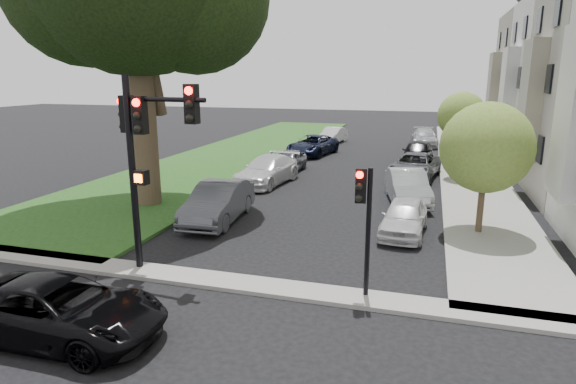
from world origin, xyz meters
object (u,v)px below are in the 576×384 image
(car_parked_0, at_px, (404,217))
(car_parked_6, at_px, (267,170))
(small_tree_c, at_px, (462,116))
(car_parked_5, at_px, (218,202))
(car_cross_near, at_px, (59,310))
(car_parked_8, at_px, (313,145))
(car_parked_1, at_px, (407,187))
(car_parked_9, at_px, (333,135))
(traffic_signal_secondary, at_px, (364,209))
(small_tree_a, at_px, (486,148))
(car_parked_4, at_px, (425,138))
(car_parked_7, at_px, (288,161))
(small_tree_b, at_px, (467,137))
(traffic_signal_main, at_px, (145,139))
(car_parked_3, at_px, (417,152))
(car_parked_2, at_px, (414,166))

(car_parked_0, xyz_separation_m, car_parked_6, (-7.47, 6.48, 0.09))
(small_tree_c, xyz_separation_m, car_parked_5, (-9.77, -16.58, -2.30))
(small_tree_c, xyz_separation_m, car_parked_6, (-10.10, -9.65, -2.34))
(car_cross_near, distance_m, car_parked_0, 11.68)
(car_parked_8, bearing_deg, car_parked_6, -79.98)
(car_parked_1, height_order, car_parked_9, car_parked_1)
(traffic_signal_secondary, relative_size, car_parked_5, 0.74)
(small_tree_a, relative_size, car_parked_6, 0.95)
(traffic_signal_secondary, bearing_deg, car_parked_4, 87.83)
(small_tree_a, height_order, car_parked_7, small_tree_a)
(car_parked_0, bearing_deg, car_parked_1, 94.83)
(car_parked_7, bearing_deg, car_parked_1, -34.36)
(car_parked_4, xyz_separation_m, car_parked_5, (-7.48, -23.77, 0.08))
(car_parked_7, bearing_deg, car_cross_near, -86.99)
(small_tree_b, relative_size, car_parked_4, 0.76)
(small_tree_a, distance_m, car_parked_4, 22.83)
(traffic_signal_main, height_order, traffic_signal_secondary, traffic_signal_main)
(traffic_signal_main, relative_size, car_parked_3, 1.26)
(small_tree_b, height_order, car_parked_2, small_tree_b)
(small_tree_c, distance_m, car_parked_3, 3.73)
(car_parked_4, distance_m, car_parked_5, 24.92)
(car_cross_near, distance_m, car_parked_9, 32.37)
(car_parked_9, bearing_deg, traffic_signal_secondary, -68.93)
(small_tree_a, bearing_deg, car_parked_9, 113.83)
(small_tree_b, distance_m, traffic_signal_secondary, 16.28)
(small_tree_b, height_order, car_parked_9, small_tree_b)
(car_parked_5, bearing_deg, small_tree_c, 55.32)
(car_parked_1, bearing_deg, small_tree_b, 52.58)
(car_parked_4, relative_size, car_parked_9, 1.19)
(traffic_signal_main, bearing_deg, car_parked_3, 71.18)
(traffic_signal_secondary, bearing_deg, car_parked_7, 112.95)
(car_cross_near, distance_m, car_parked_6, 15.93)
(small_tree_c, height_order, traffic_signal_secondary, small_tree_c)
(car_parked_6, bearing_deg, car_parked_1, -6.93)
(car_parked_1, relative_size, car_parked_5, 0.95)
(small_tree_c, distance_m, car_parked_2, 6.94)
(car_parked_6, bearing_deg, car_cross_near, -80.55)
(small_tree_a, height_order, car_parked_8, small_tree_a)
(car_cross_near, xyz_separation_m, car_parked_1, (6.77, 14.04, 0.07))
(small_tree_b, xyz_separation_m, car_parked_7, (-9.94, -0.44, -1.76))
(car_cross_near, relative_size, car_parked_5, 1.02)
(car_parked_3, bearing_deg, car_parked_1, -87.38)
(traffic_signal_main, relative_size, car_parked_9, 1.42)
(small_tree_c, bearing_deg, small_tree_a, -90.00)
(car_parked_4, bearing_deg, car_parked_5, -111.63)
(small_tree_a, distance_m, car_parked_1, 5.34)
(car_parked_4, bearing_deg, car_cross_near, -106.60)
(car_parked_0, bearing_deg, car_parked_6, 142.47)
(small_tree_c, height_order, car_parked_5, small_tree_c)
(traffic_signal_secondary, height_order, car_parked_7, traffic_signal_secondary)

